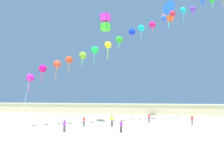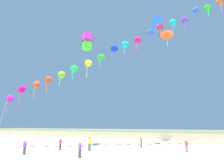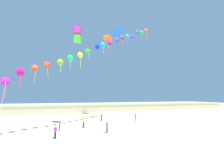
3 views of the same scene
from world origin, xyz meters
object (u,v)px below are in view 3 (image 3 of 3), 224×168
object	(u,v)px
large_kite_low_lead	(78,35)
large_kite_mid_trail	(119,33)
person_far_left	(102,117)
person_far_right	(84,121)
person_mid_center	(135,117)
person_near_right	(60,125)
large_kite_high_solo	(108,38)
person_near_left	(107,127)
person_far_center	(55,131)

from	to	relation	value
large_kite_low_lead	large_kite_mid_trail	distance (m)	11.75
person_far_left	person_far_right	xyz separation A→B (m)	(-5.04, -6.45, 0.10)
person_far_left	large_kite_low_lead	distance (m)	17.32
person_mid_center	large_kite_low_lead	size ratio (longest dim) A/B	0.60
person_far_left	person_mid_center	bearing A→B (deg)	-19.62
person_near_right	large_kite_high_solo	xyz separation A→B (m)	(12.52, 13.93, 19.58)
large_kite_mid_trail	large_kite_high_solo	world-z (taller)	large_kite_high_solo
person_near_right	large_kite_low_lead	distance (m)	15.39
person_near_right	person_far_left	bearing A→B (deg)	40.72
person_near_left	person_far_right	world-z (taller)	person_far_right
large_kite_low_lead	large_kite_mid_trail	size ratio (longest dim) A/B	0.70
person_mid_center	large_kite_mid_trail	size ratio (longest dim) A/B	0.42
person_mid_center	large_kite_low_lead	bearing A→B (deg)	-164.42
person_far_left	person_far_center	distance (m)	16.18
person_near_right	large_kite_low_lead	world-z (taller)	large_kite_low_lead
person_near_left	large_kite_low_lead	world-z (taller)	large_kite_low_lead
person_mid_center	large_kite_high_solo	distance (m)	21.63
person_far_right	large_kite_high_solo	bearing A→B (deg)	55.85
person_near_right	person_far_right	bearing A→B (deg)	17.94
person_mid_center	person_far_right	size ratio (longest dim) A/B	0.90
person_mid_center	large_kite_mid_trail	world-z (taller)	large_kite_mid_trail
large_kite_mid_trail	person_near_right	bearing A→B (deg)	-150.69
person_far_center	person_far_right	bearing A→B (deg)	53.85
person_far_left	person_far_right	size ratio (longest dim) A/B	0.90
person_far_left	large_kite_low_lead	xyz separation A→B (m)	(-6.17, -6.02, 15.03)
large_kite_high_solo	person_far_center	bearing A→B (deg)	-124.83
large_kite_low_lead	person_near_right	bearing A→B (deg)	-148.72
person_far_left	person_far_right	distance (m)	8.18
person_near_left	large_kite_low_lead	xyz separation A→B (m)	(-3.51, 5.85, 15.05)
person_far_center	large_kite_low_lead	xyz separation A→B (m)	(3.58, 6.89, 15.03)
large_kite_mid_trail	large_kite_high_solo	bearing A→B (deg)	91.38
person_near_left	large_kite_mid_trail	size ratio (longest dim) A/B	0.41
person_near_left	person_mid_center	bearing A→B (deg)	45.08
person_far_right	large_kite_low_lead	size ratio (longest dim) A/B	0.67
person_near_left	person_mid_center	size ratio (longest dim) A/B	0.98
person_near_right	person_far_left	xyz separation A→B (m)	(8.97, 7.72, 0.01)
person_far_left	large_kite_low_lead	size ratio (longest dim) A/B	0.60
person_far_center	large_kite_high_solo	bearing A→B (deg)	55.17
person_near_left	person_near_right	bearing A→B (deg)	146.72
person_far_right	person_far_center	xyz separation A→B (m)	(-4.72, -6.46, -0.11)
person_mid_center	large_kite_high_solo	xyz separation A→B (m)	(-3.22, 8.62, 19.57)
person_near_left	person_near_right	distance (m)	7.55
person_near_left	person_far_right	size ratio (longest dim) A/B	0.88
person_mid_center	person_far_center	world-z (taller)	same
person_far_center	large_kite_low_lead	world-z (taller)	large_kite_low_lead
large_kite_low_lead	large_kite_mid_trail	world-z (taller)	large_kite_mid_trail
person_far_center	person_far_left	bearing A→B (deg)	52.92
person_far_left	person_far_right	bearing A→B (deg)	-127.99
person_near_right	person_far_left	world-z (taller)	person_far_left
person_far_right	person_far_left	bearing A→B (deg)	52.01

